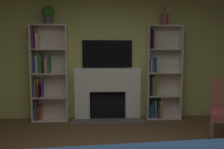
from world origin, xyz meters
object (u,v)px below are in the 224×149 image
Objects in this scene: fireplace at (108,92)px; bookshelf_right at (159,77)px; tv at (107,54)px; potted_plant at (48,14)px; bookshelf_left at (46,73)px; vase_with_flowers at (165,19)px.

bookshelf_right is (1.10, 0.01, 0.32)m from fireplace.
fireplace is 1.41× the size of tv.
tv is at bearing 5.78° from potted_plant.
bookshelf_right is 5.41× the size of potted_plant.
bookshelf_left is at bearing -179.86° from bookshelf_right.
fireplace is 0.75× the size of bookshelf_right.
bookshelf_right reaches higher than tv.
bookshelf_left reaches higher than fireplace.
fireplace is at bearing 178.11° from vase_with_flowers.
potted_plant is (-1.19, -0.04, 1.60)m from fireplace.
bookshelf_left is 2.37m from bookshelf_right.
vase_with_flowers reaches higher than tv.
bookshelf_right is (1.10, -0.07, -0.49)m from tv.
bookshelf_right is at bearing -3.89° from tv.
potted_plant reaches higher than tv.
bookshelf_right is at bearing 152.68° from vase_with_flowers.
fireplace is at bearing -90.00° from tv.
tv is 0.53× the size of bookshelf_left.
vase_with_flowers is (1.19, -0.04, 1.53)m from fireplace.
fireplace is 1.94m from vase_with_flowers.
potted_plant is at bearing -178.10° from fireplace.
tv is 1.40m from vase_with_flowers.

